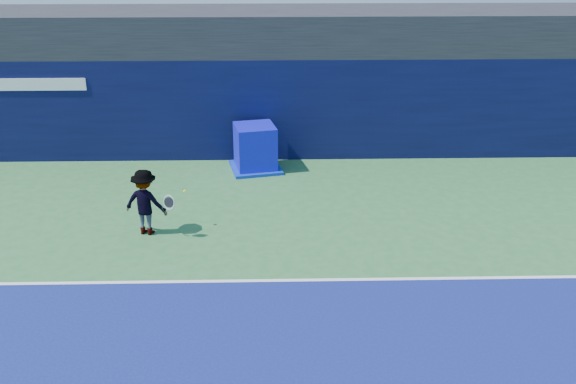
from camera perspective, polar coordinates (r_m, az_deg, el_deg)
name	(u,v)px	position (r m, az deg, el deg)	size (l,w,h in m)	color
ground	(239,380)	(10.59, -4.42, -16.35)	(80.00, 80.00, 0.00)	#306C38
baseline	(246,281)	(13.03, -3.79, -7.88)	(24.00, 0.10, 0.01)	white
stadium_band	(253,30)	(19.90, -3.14, 14.16)	(36.00, 3.00, 1.20)	black
back_wall_assembly	(253,107)	(19.38, -3.09, 7.55)	(36.00, 1.03, 3.00)	black
equipment_cart	(255,149)	(18.45, -2.93, 3.80)	(1.62, 1.62, 1.32)	#0F0EC6
tennis_player	(145,202)	(14.92, -12.57, -0.89)	(1.29, 0.83, 1.56)	white
tennis_ball	(185,191)	(14.95, -9.17, 0.07)	(0.07, 0.07, 0.07)	#DCEC1A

